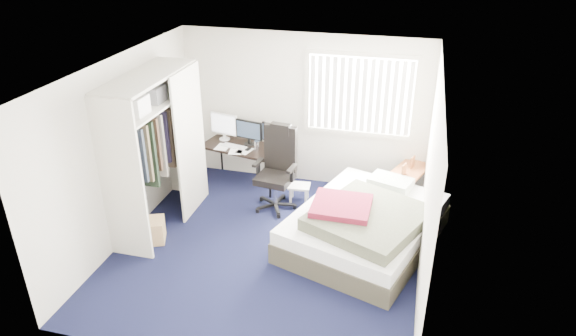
% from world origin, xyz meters
% --- Properties ---
extents(ground, '(4.20, 4.20, 0.00)m').
position_xyz_m(ground, '(0.00, 0.00, 0.00)').
color(ground, black).
rests_on(ground, ground).
extents(room_shell, '(4.20, 4.20, 4.20)m').
position_xyz_m(room_shell, '(0.00, 0.00, 1.51)').
color(room_shell, silver).
rests_on(room_shell, ground).
extents(window_assembly, '(1.72, 0.09, 1.32)m').
position_xyz_m(window_assembly, '(0.90, 2.04, 1.60)').
color(window_assembly, white).
rests_on(window_assembly, ground).
extents(closet, '(0.64, 1.84, 2.22)m').
position_xyz_m(closet, '(-1.67, 0.27, 1.35)').
color(closet, beige).
rests_on(closet, ground).
extents(desk, '(1.46, 0.90, 1.13)m').
position_xyz_m(desk, '(-0.91, 1.75, 0.71)').
color(desk, black).
rests_on(desk, ground).
extents(office_chair, '(0.69, 0.69, 1.31)m').
position_xyz_m(office_chair, '(-0.18, 1.15, 0.50)').
color(office_chair, black).
rests_on(office_chair, ground).
extents(footstool, '(0.36, 0.30, 0.27)m').
position_xyz_m(footstool, '(0.11, 1.37, 0.21)').
color(footstool, white).
rests_on(footstool, ground).
extents(nightstand, '(0.70, 0.94, 0.76)m').
position_xyz_m(nightstand, '(1.75, 1.69, 0.51)').
color(nightstand, brown).
rests_on(nightstand, ground).
extents(bed, '(2.29, 2.65, 0.73)m').
position_xyz_m(bed, '(1.25, 0.44, 0.30)').
color(bed, '#3A3629').
rests_on(bed, ground).
extents(pine_box, '(0.53, 0.47, 0.33)m').
position_xyz_m(pine_box, '(-1.65, -0.25, 0.16)').
color(pine_box, tan).
rests_on(pine_box, ground).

